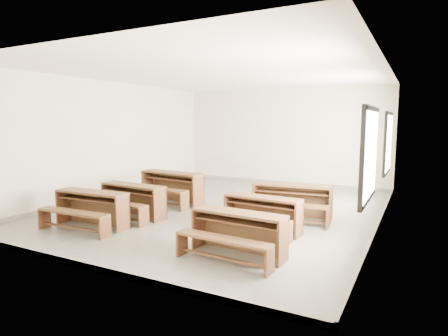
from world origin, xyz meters
The scene contains 7 objects.
room centered at (0.09, 0.00, 2.14)m, with size 8.50×8.50×3.20m.
desk_set_0 centered at (-1.64, -2.64, 0.42)m, with size 1.63×0.90×0.72m.
desk_set_1 centered at (-1.46, -1.63, 0.42)m, with size 1.67×0.96×0.73m.
desk_set_2 centered at (-1.56, -0.02, 0.47)m, with size 1.88×1.12×0.81m.
desk_set_3 centered at (1.66, -2.74, 0.41)m, with size 1.60×0.90×0.70m.
desk_set_4 centered at (1.52, -1.37, 0.40)m, with size 1.57×0.90×0.68m.
desk_set_5 centered at (1.74, -0.18, 0.44)m, with size 1.76×1.03×0.76m.
Camera 1 is at (4.12, -7.87, 2.09)m, focal length 30.00 mm.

